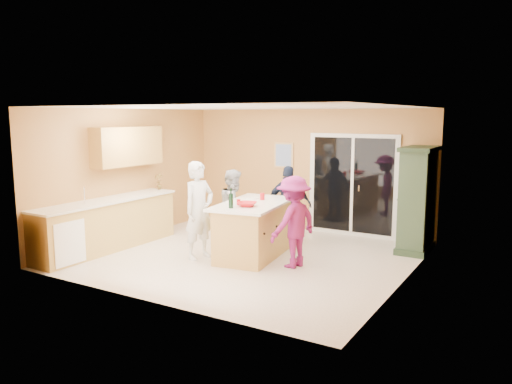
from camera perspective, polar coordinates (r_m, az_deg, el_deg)
The scene contains 22 objects.
floor at distance 8.90m, azimuth -1.17°, elevation -7.35°, with size 5.50×5.50×0.00m, color white.
ceiling at distance 8.55m, azimuth -1.22°, elevation 9.64°, with size 5.50×5.00×0.10m, color white.
wall_back at distance 10.82m, azimuth 5.82°, elevation 2.51°, with size 5.50×0.10×2.60m, color #DAB159.
wall_front at distance 6.66m, azimuth -12.63°, elevation -1.54°, with size 5.50×0.10×2.60m, color #DAB159.
wall_left at distance 10.34m, azimuth -14.26°, elevation 2.00°, with size 0.10×5.00×2.60m, color #DAB159.
wall_right at distance 7.56m, azimuth 16.80°, elevation -0.50°, with size 0.10×5.00×2.60m, color #DAB159.
left_cabinet_run at distance 9.54m, azimuth -17.23°, elevation -3.78°, with size 0.65×3.05×1.24m.
upper_cabinets at distance 10.02m, azimuth -14.48°, elevation 5.09°, with size 0.35×1.60×0.75m, color tan.
sliding_door at distance 10.42m, azimuth 10.96°, elevation 0.77°, with size 1.90×0.07×2.10m.
framed_picture at distance 11.01m, azimuth 3.19°, elevation 4.22°, with size 0.46×0.04×0.56m.
kitchen_island at distance 8.78m, azimuth -0.29°, elevation -4.51°, with size 1.26×1.97×0.97m.
green_hutch at distance 9.50m, azimuth 17.97°, elevation -0.97°, with size 0.55×1.04×1.92m.
woman_white at distance 8.66m, azimuth -6.53°, elevation -2.09°, with size 0.62×0.41×1.69m, color silver.
woman_grey at distance 9.46m, azimuth -2.51°, elevation -1.82°, with size 0.71×0.56×1.47m, color #AEAEB1.
woman_navy at distance 9.69m, azimuth 3.75°, elevation -1.45°, with size 0.88×0.37×1.51m, color #1A2239.
woman_magenta at distance 8.16m, azimuth 4.32°, elevation -3.42°, with size 0.97×0.56×1.50m, color #901F6D.
serving_bowl at distance 8.29m, azimuth -1.00°, elevation -1.40°, with size 0.31×0.31×0.08m, color red.
tulip_vase at distance 10.53m, azimuth -11.05°, elevation 1.21°, with size 0.18×0.12×0.35m, color #A81D10.
tumbler_near at distance 8.93m, azimuth 0.73°, elevation -0.52°, with size 0.08×0.08×0.12m, color red.
tumbler_far at distance 8.44m, azimuth -2.01°, elevation -1.16°, with size 0.07×0.07×0.10m, color red.
wine_bottle at distance 8.14m, azimuth -2.89°, elevation -0.97°, with size 0.08×0.08×0.33m.
white_plate at distance 9.06m, azimuth -0.48°, elevation -0.72°, with size 0.25×0.25×0.02m, color silver.
Camera 1 is at (4.52, -7.26, 2.46)m, focal length 35.00 mm.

